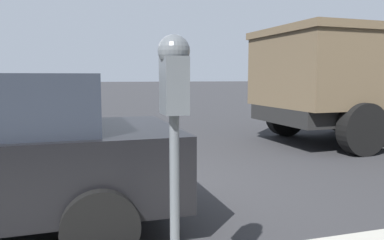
% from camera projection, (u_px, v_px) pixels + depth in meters
% --- Properties ---
extents(ground_plane, '(220.00, 220.00, 0.00)m').
position_uv_depth(ground_plane, '(95.00, 196.00, 4.85)').
color(ground_plane, '#2B2B2D').
extents(parking_meter, '(0.21, 0.19, 1.64)m').
position_uv_depth(parking_meter, '(174.00, 100.00, 2.22)').
color(parking_meter, '#4C5156').
rests_on(parking_meter, sidewalk).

